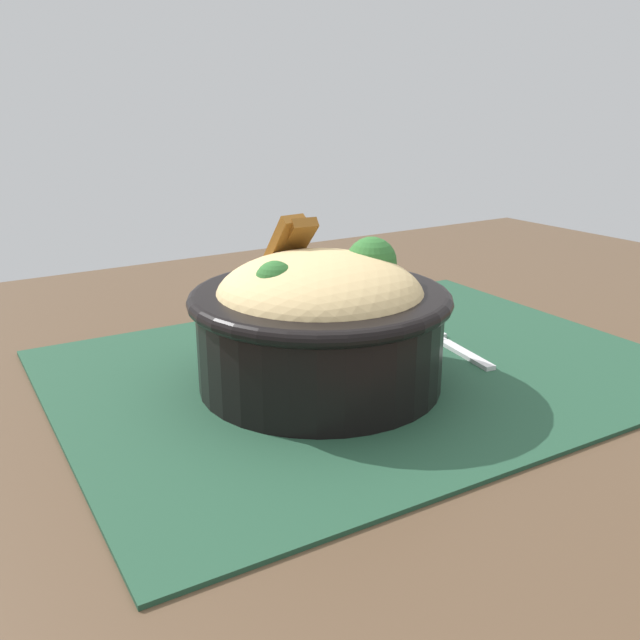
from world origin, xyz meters
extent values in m
cube|color=#4C3826|center=(0.00, 0.00, 0.75)|extent=(1.29, 0.88, 0.04)
cylinder|color=#412F20|center=(0.59, 0.38, 0.36)|extent=(0.04, 0.04, 0.73)
cube|color=#1E422D|center=(0.00, -0.01, 0.77)|extent=(0.48, 0.37, 0.00)
cylinder|color=black|center=(-0.05, -0.02, 0.81)|extent=(0.18, 0.18, 0.07)
torus|color=black|center=(-0.05, -0.02, 0.84)|extent=(0.19, 0.19, 0.01)
ellipsoid|color=tan|center=(-0.05, -0.02, 0.84)|extent=(0.19, 0.19, 0.06)
sphere|color=#2B632A|center=(-0.01, -0.02, 0.86)|extent=(0.04, 0.04, 0.04)
sphere|color=#2B632A|center=(-0.09, -0.03, 0.86)|extent=(0.03, 0.03, 0.03)
cylinder|color=orange|center=(-0.04, -0.04, 0.85)|extent=(0.01, 0.03, 0.01)
cylinder|color=orange|center=(-0.04, -0.05, 0.85)|extent=(0.03, 0.03, 0.01)
cube|color=brown|center=(-0.04, 0.02, 0.87)|extent=(0.03, 0.05, 0.05)
cube|color=brown|center=(-0.05, 0.02, 0.87)|extent=(0.02, 0.04, 0.05)
cube|color=silver|center=(0.08, -0.04, 0.77)|extent=(0.02, 0.07, 0.00)
cube|color=silver|center=(0.09, 0.00, 0.77)|extent=(0.01, 0.01, 0.00)
cube|color=silver|center=(0.09, 0.02, 0.77)|extent=(0.03, 0.03, 0.00)
cube|color=silver|center=(0.11, 0.04, 0.77)|extent=(0.01, 0.02, 0.00)
cube|color=silver|center=(0.10, 0.04, 0.77)|extent=(0.01, 0.02, 0.00)
cube|color=silver|center=(0.09, 0.04, 0.77)|extent=(0.01, 0.02, 0.00)
cube|color=silver|center=(0.09, 0.04, 0.77)|extent=(0.01, 0.02, 0.00)
camera|label=1|loc=(-0.30, -0.42, 0.97)|focal=38.48mm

